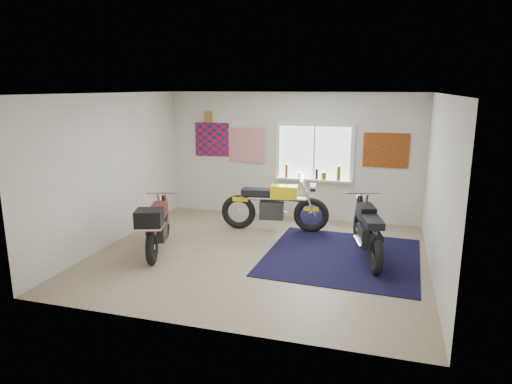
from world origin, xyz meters
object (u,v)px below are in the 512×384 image
(maroon_tourer, at_px, (157,226))
(black_chrome_bike, at_px, (367,232))
(navy_rug, at_px, (342,256))
(yellow_triumph, at_px, (274,207))

(maroon_tourer, bearing_deg, black_chrome_bike, -95.31)
(navy_rug, height_order, yellow_triumph, yellow_triumph)
(yellow_triumph, xyz_separation_m, maroon_tourer, (-1.59, -1.85, 0.01))
(black_chrome_bike, height_order, maroon_tourer, black_chrome_bike)
(yellow_triumph, relative_size, maroon_tourer, 1.17)
(black_chrome_bike, bearing_deg, maroon_tourer, 88.57)
(black_chrome_bike, bearing_deg, yellow_triumph, 46.10)
(black_chrome_bike, distance_m, maroon_tourer, 3.55)
(navy_rug, bearing_deg, yellow_triumph, 142.69)
(black_chrome_bike, bearing_deg, navy_rug, 85.65)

